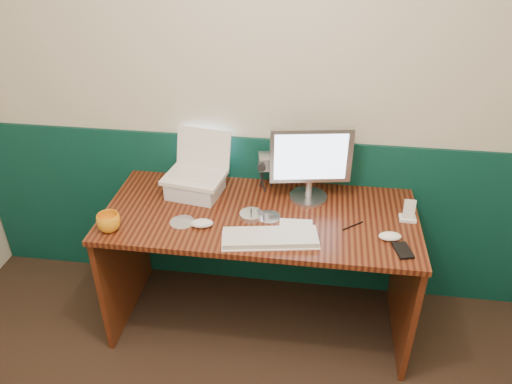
# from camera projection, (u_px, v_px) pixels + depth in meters

# --- Properties ---
(back_wall) EXTENTS (3.50, 0.04, 2.50)m
(back_wall) POSITION_uv_depth(u_px,v_px,m) (265.00, 94.00, 2.60)
(back_wall) COLOR beige
(back_wall) RESTS_ON ground
(wainscot) EXTENTS (3.48, 0.02, 1.00)m
(wainscot) POSITION_uv_depth(u_px,v_px,m) (263.00, 215.00, 2.98)
(wainscot) COLOR #07322B
(wainscot) RESTS_ON ground
(desk) EXTENTS (1.60, 0.70, 0.75)m
(desk) POSITION_uv_depth(u_px,v_px,m) (260.00, 270.00, 2.74)
(desk) COLOR black
(desk) RESTS_ON ground
(laptop_riser) EXTENTS (0.30, 0.27, 0.09)m
(laptop_riser) POSITION_uv_depth(u_px,v_px,m) (195.00, 186.00, 2.69)
(laptop_riser) COLOR silver
(laptop_riser) RESTS_ON desk
(laptop) EXTENTS (0.34, 0.28, 0.26)m
(laptop) POSITION_uv_depth(u_px,v_px,m) (193.00, 158.00, 2.60)
(laptop) COLOR white
(laptop) RESTS_ON laptop_riser
(monitor) EXTENTS (0.43, 0.19, 0.42)m
(monitor) POSITION_uv_depth(u_px,v_px,m) (310.00, 164.00, 2.56)
(monitor) COLOR #ADADB2
(monitor) RESTS_ON desk
(keyboard) EXTENTS (0.47, 0.22, 0.03)m
(keyboard) POSITION_uv_depth(u_px,v_px,m) (270.00, 238.00, 2.35)
(keyboard) COLOR silver
(keyboard) RESTS_ON desk
(mouse_right) EXTENTS (0.11, 0.08, 0.04)m
(mouse_right) POSITION_uv_depth(u_px,v_px,m) (390.00, 236.00, 2.35)
(mouse_right) COLOR white
(mouse_right) RESTS_ON desk
(mouse_left) EXTENTS (0.12, 0.08, 0.04)m
(mouse_left) POSITION_uv_depth(u_px,v_px,m) (202.00, 223.00, 2.44)
(mouse_left) COLOR white
(mouse_left) RESTS_ON desk
(mug) EXTENTS (0.11, 0.11, 0.09)m
(mug) POSITION_uv_depth(u_px,v_px,m) (109.00, 222.00, 2.40)
(mug) COLOR orange
(mug) RESTS_ON desk
(camcorder) EXTENTS (0.10, 0.13, 0.18)m
(camcorder) POSITION_uv_depth(u_px,v_px,m) (265.00, 174.00, 2.72)
(camcorder) COLOR #B6B6BB
(camcorder) RESTS_ON desk
(cd_spindle) EXTENTS (0.12, 0.12, 0.02)m
(cd_spindle) POSITION_uv_depth(u_px,v_px,m) (251.00, 215.00, 2.51)
(cd_spindle) COLOR silver
(cd_spindle) RESTS_ON desk
(cd_loose_a) EXTENTS (0.12, 0.12, 0.00)m
(cd_loose_a) POSITION_uv_depth(u_px,v_px,m) (182.00, 222.00, 2.48)
(cd_loose_a) COLOR silver
(cd_loose_a) RESTS_ON desk
(cd_loose_b) EXTENTS (0.12, 0.12, 0.00)m
(cd_loose_b) POSITION_uv_depth(u_px,v_px,m) (269.00, 217.00, 2.52)
(cd_loose_b) COLOR #ADB3BD
(cd_loose_b) RESTS_ON desk
(pen) EXTENTS (0.10, 0.09, 0.01)m
(pen) POSITION_uv_depth(u_px,v_px,m) (353.00, 226.00, 2.45)
(pen) COLOR black
(pen) RESTS_ON desk
(papers) EXTENTS (0.17, 0.12, 0.00)m
(papers) POSITION_uv_depth(u_px,v_px,m) (296.00, 226.00, 2.45)
(papers) COLOR white
(papers) RESTS_ON desk
(dock) EXTENTS (0.08, 0.06, 0.02)m
(dock) POSITION_uv_depth(u_px,v_px,m) (407.00, 218.00, 2.50)
(dock) COLOR white
(dock) RESTS_ON desk
(music_player) EXTENTS (0.06, 0.03, 0.10)m
(music_player) POSITION_uv_depth(u_px,v_px,m) (409.00, 209.00, 2.47)
(music_player) COLOR white
(music_player) RESTS_ON dock
(pda) EXTENTS (0.09, 0.13, 0.01)m
(pda) POSITION_uv_depth(u_px,v_px,m) (403.00, 251.00, 2.28)
(pda) COLOR black
(pda) RESTS_ON desk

